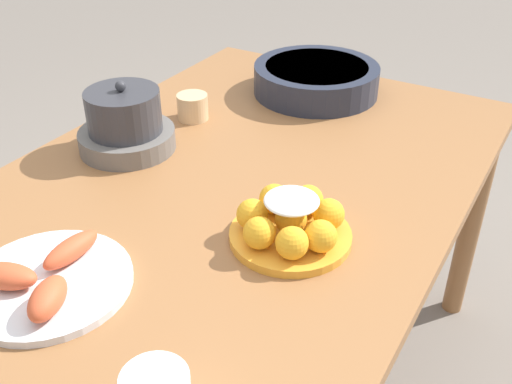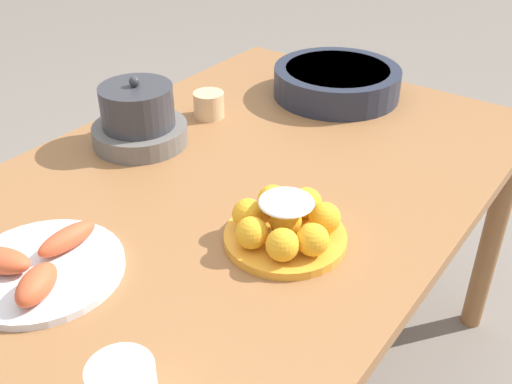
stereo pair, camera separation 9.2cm
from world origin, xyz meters
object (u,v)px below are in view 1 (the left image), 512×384
warming_pot (125,124)px  seafood_platter (45,280)px  cup_far (193,107)px  cake_plate (291,223)px  serving_bowl (316,78)px  dining_table (227,217)px

warming_pot → seafood_platter: bearing=-155.2°
seafood_platter → cup_far: size_ratio=3.55×
seafood_platter → warming_pot: 0.48m
cake_plate → serving_bowl: 0.67m
cup_far → dining_table: bearing=-132.5°
cake_plate → warming_pot: warming_pot is taller
dining_table → serving_bowl: 0.54m
dining_table → cake_plate: size_ratio=6.52×
cake_plate → warming_pot: bearing=76.0°
serving_bowl → dining_table: bearing=-175.0°
seafood_platter → cup_far: bearing=14.5°
seafood_platter → cup_far: 0.66m
dining_table → warming_pot: (0.02, 0.28, 0.14)m
cup_far → warming_pot: warming_pot is taller
dining_table → seafood_platter: bearing=169.7°
dining_table → serving_bowl: size_ratio=4.28×
cake_plate → warming_pot: size_ratio=1.02×
cake_plate → seafood_platter: cake_plate is taller
seafood_platter → cup_far: (0.64, 0.16, 0.02)m
serving_bowl → cup_far: (-0.30, 0.19, -0.01)m
dining_table → warming_pot: warming_pot is taller
seafood_platter → warming_pot: bearing=24.8°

